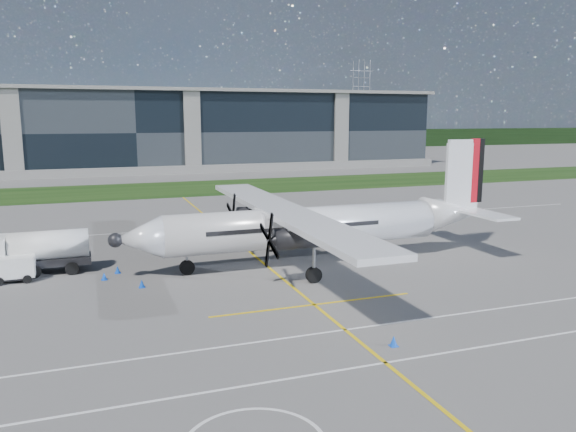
{
  "coord_description": "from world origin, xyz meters",
  "views": [
    {
      "loc": [
        -8.52,
        -33.8,
        10.39
      ],
      "look_at": [
        4.6,
        2.82,
        3.49
      ],
      "focal_mm": 35.0,
      "sensor_mm": 36.0,
      "label": 1
    }
  ],
  "objects_px": {
    "pylon_east": "(361,104)",
    "baggage_tug": "(14,269)",
    "safety_cone_nose_stbd": "(118,270)",
    "turboprop_aircraft": "(317,203)",
    "safety_cone_fwd": "(104,276)",
    "safety_cone_nose_port": "(142,284)",
    "ground_crew_person": "(75,259)",
    "fuel_tanker_truck": "(23,254)",
    "safety_cone_portwing": "(394,341)",
    "safety_cone_stbdwing": "(231,224)"
  },
  "relations": [
    {
      "from": "safety_cone_fwd",
      "to": "safety_cone_nose_port",
      "type": "bearing_deg",
      "value": -49.53
    },
    {
      "from": "baggage_tug",
      "to": "safety_cone_fwd",
      "type": "distance_m",
      "value": 5.65
    },
    {
      "from": "ground_crew_person",
      "to": "safety_cone_fwd",
      "type": "bearing_deg",
      "value": -113.98
    },
    {
      "from": "safety_cone_portwing",
      "to": "safety_cone_nose_stbd",
      "type": "bearing_deg",
      "value": 123.59
    },
    {
      "from": "fuel_tanker_truck",
      "to": "ground_crew_person",
      "type": "distance_m",
      "value": 3.23
    },
    {
      "from": "fuel_tanker_truck",
      "to": "safety_cone_nose_port",
      "type": "distance_m",
      "value": 9.08
    },
    {
      "from": "pylon_east",
      "to": "safety_cone_nose_stbd",
      "type": "relative_size",
      "value": 60.0
    },
    {
      "from": "pylon_east",
      "to": "safety_cone_nose_stbd",
      "type": "distance_m",
      "value": 172.87
    },
    {
      "from": "safety_cone_nose_stbd",
      "to": "safety_cone_portwing",
      "type": "relative_size",
      "value": 1.0
    },
    {
      "from": "fuel_tanker_truck",
      "to": "safety_cone_nose_stbd",
      "type": "bearing_deg",
      "value": -16.63
    },
    {
      "from": "safety_cone_portwing",
      "to": "turboprop_aircraft",
      "type": "bearing_deg",
      "value": 80.79
    },
    {
      "from": "safety_cone_nose_stbd",
      "to": "safety_cone_nose_port",
      "type": "xyz_separation_m",
      "value": [
        1.23,
        -3.84,
        0.0
      ]
    },
    {
      "from": "turboprop_aircraft",
      "to": "fuel_tanker_truck",
      "type": "xyz_separation_m",
      "value": [
        -19.52,
        3.71,
        -2.93
      ]
    },
    {
      "from": "ground_crew_person",
      "to": "safety_cone_fwd",
      "type": "xyz_separation_m",
      "value": [
        1.77,
        -2.69,
        -0.64
      ]
    },
    {
      "from": "fuel_tanker_truck",
      "to": "safety_cone_fwd",
      "type": "height_order",
      "value": "fuel_tanker_truck"
    },
    {
      "from": "safety_cone_nose_port",
      "to": "baggage_tug",
      "type": "bearing_deg",
      "value": 151.52
    },
    {
      "from": "safety_cone_nose_stbd",
      "to": "safety_cone_portwing",
      "type": "height_order",
      "value": "same"
    },
    {
      "from": "pylon_east",
      "to": "ground_crew_person",
      "type": "xyz_separation_m",
      "value": [
        -94.69,
        -144.24,
        -14.11
      ]
    },
    {
      "from": "safety_cone_portwing",
      "to": "baggage_tug",
      "type": "bearing_deg",
      "value": 135.58
    },
    {
      "from": "fuel_tanker_truck",
      "to": "safety_cone_stbdwing",
      "type": "distance_m",
      "value": 20.58
    },
    {
      "from": "ground_crew_person",
      "to": "safety_cone_stbdwing",
      "type": "relative_size",
      "value": 3.57
    },
    {
      "from": "pylon_east",
      "to": "turboprop_aircraft",
      "type": "xyz_separation_m",
      "value": [
        -78.33,
        -147.56,
        -10.64
      ]
    },
    {
      "from": "turboprop_aircraft",
      "to": "safety_cone_fwd",
      "type": "xyz_separation_m",
      "value": [
        -14.59,
        0.63,
        -4.11
      ]
    },
    {
      "from": "safety_cone_stbdwing",
      "to": "fuel_tanker_truck",
      "type": "bearing_deg",
      "value": -145.75
    },
    {
      "from": "safety_cone_nose_stbd",
      "to": "ground_crew_person",
      "type": "bearing_deg",
      "value": 153.13
    },
    {
      "from": "safety_cone_nose_stbd",
      "to": "safety_cone_portwing",
      "type": "xyz_separation_m",
      "value": [
        11.26,
        -16.96,
        0.0
      ]
    },
    {
      "from": "safety_cone_fwd",
      "to": "safety_cone_stbdwing",
      "type": "height_order",
      "value": "same"
    },
    {
      "from": "pylon_east",
      "to": "safety_cone_portwing",
      "type": "relative_size",
      "value": 60.0
    },
    {
      "from": "safety_cone_fwd",
      "to": "safety_cone_nose_port",
      "type": "relative_size",
      "value": 1.0
    },
    {
      "from": "ground_crew_person",
      "to": "safety_cone_portwing",
      "type": "height_order",
      "value": "ground_crew_person"
    },
    {
      "from": "baggage_tug",
      "to": "safety_cone_stbdwing",
      "type": "height_order",
      "value": "baggage_tug"
    },
    {
      "from": "turboprop_aircraft",
      "to": "safety_cone_nose_port",
      "type": "distance_m",
      "value": 13.25
    },
    {
      "from": "safety_cone_nose_stbd",
      "to": "fuel_tanker_truck",
      "type": "bearing_deg",
      "value": 163.37
    },
    {
      "from": "pylon_east",
      "to": "turboprop_aircraft",
      "type": "relative_size",
      "value": 1.03
    },
    {
      "from": "pylon_east",
      "to": "baggage_tug",
      "type": "relative_size",
      "value": 11.27
    },
    {
      "from": "baggage_tug",
      "to": "safety_cone_nose_stbd",
      "type": "relative_size",
      "value": 5.32
    },
    {
      "from": "fuel_tanker_truck",
      "to": "ground_crew_person",
      "type": "bearing_deg",
      "value": -7.04
    },
    {
      "from": "safety_cone_fwd",
      "to": "fuel_tanker_truck",
      "type": "bearing_deg",
      "value": 148.03
    },
    {
      "from": "baggage_tug",
      "to": "safety_cone_nose_stbd",
      "type": "height_order",
      "value": "baggage_tug"
    },
    {
      "from": "fuel_tanker_truck",
      "to": "safety_cone_stbdwing",
      "type": "bearing_deg",
      "value": 34.25
    },
    {
      "from": "turboprop_aircraft",
      "to": "baggage_tug",
      "type": "height_order",
      "value": "turboprop_aircraft"
    },
    {
      "from": "ground_crew_person",
      "to": "safety_cone_stbdwing",
      "type": "height_order",
      "value": "ground_crew_person"
    },
    {
      "from": "turboprop_aircraft",
      "to": "baggage_tug",
      "type": "xyz_separation_m",
      "value": [
        -19.99,
        2.21,
        -3.56
      ]
    },
    {
      "from": "pylon_east",
      "to": "safety_cone_nose_port",
      "type": "height_order",
      "value": "pylon_east"
    },
    {
      "from": "pylon_east",
      "to": "safety_cone_nose_port",
      "type": "xyz_separation_m",
      "value": [
        -90.79,
        -149.43,
        -14.75
      ]
    },
    {
      "from": "ground_crew_person",
      "to": "safety_cone_fwd",
      "type": "distance_m",
      "value": 3.28
    },
    {
      "from": "safety_cone_stbdwing",
      "to": "safety_cone_nose_stbd",
      "type": "bearing_deg",
      "value": -129.97
    },
    {
      "from": "turboprop_aircraft",
      "to": "baggage_tug",
      "type": "bearing_deg",
      "value": 173.68
    },
    {
      "from": "baggage_tug",
      "to": "safety_cone_portwing",
      "type": "xyz_separation_m",
      "value": [
        17.56,
        -17.2,
        -0.55
      ]
    },
    {
      "from": "baggage_tug",
      "to": "ground_crew_person",
      "type": "height_order",
      "value": "ground_crew_person"
    }
  ]
}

